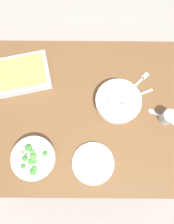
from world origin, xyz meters
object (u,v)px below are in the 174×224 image
broccoli_bowl (33,158)px  fork_on_table (139,82)px  spoon_by_stew (134,96)px  drink_cup (167,118)px  side_plate (93,163)px  baking_dish (22,74)px  spoon_by_broccoli (34,150)px  stew_bowl (118,101)px  spoon_spare (158,115)px

broccoli_bowl → fork_on_table: (-0.57, -0.44, -0.03)m
spoon_by_stew → drink_cup: bearing=141.5°
side_plate → baking_dish: bearing=-50.7°
spoon_by_broccoli → fork_on_table: bearing=-145.7°
stew_bowl → drink_cup: (-0.26, 0.09, 0.01)m
spoon_by_broccoli → spoon_spare: 0.70m
stew_bowl → drink_cup: drink_cup is taller
broccoli_bowl → spoon_spare: bearing=-160.3°
stew_bowl → side_plate: size_ratio=1.15×
drink_cup → spoon_by_broccoli: bearing=13.8°
spoon_spare → fork_on_table: size_ratio=1.16×
drink_cup → spoon_spare: 0.05m
side_plate → spoon_by_broccoli: (0.31, -0.07, -0.00)m
side_plate → spoon_spare: side_plate is taller
baking_dish → spoon_spare: (-0.76, 0.23, -0.03)m
drink_cup → spoon_by_stew: (0.16, -0.13, -0.03)m
baking_dish → side_plate: size_ratio=1.55×
spoon_by_stew → stew_bowl: bearing=21.7°
drink_cup → spoon_by_stew: size_ratio=0.50×
spoon_spare → fork_on_table: bearing=-64.7°
baking_dish → drink_cup: (-0.80, 0.25, 0.00)m
baking_dish → spoon_spare: baking_dish is taller
spoon_by_broccoli → baking_dish: bearing=-78.1°
stew_bowl → spoon_spare: (-0.22, 0.07, -0.03)m
baking_dish → drink_cup: bearing=162.6°
baking_dish → spoon_by_broccoli: (-0.09, 0.42, -0.03)m
broccoli_bowl → spoon_by_stew: broccoli_bowl is taller
fork_on_table → stew_bowl: bearing=44.8°
side_plate → spoon_by_broccoli: side_plate is taller
spoon_spare → drink_cup: bearing=149.6°
spoon_by_broccoli → fork_on_table: spoon_by_broccoli is taller
spoon_by_stew → side_plate: bearing=57.8°
baking_dish → stew_bowl: bearing=163.6°
stew_bowl → baking_dish: size_ratio=0.74×
stew_bowl → broccoli_bowl: 0.54m
baking_dish → drink_cup: size_ratio=4.01×
spoon_by_stew → spoon_by_broccoli: bearing=29.2°
spoon_by_stew → spoon_by_broccoli: 0.63m
broccoli_bowl → stew_bowl: bearing=-145.2°
spoon_by_broccoli → spoon_spare: same height
fork_on_table → broccoli_bowl: bearing=37.3°
fork_on_table → baking_dish: bearing=-2.6°
broccoli_bowl → fork_on_table: bearing=-142.7°
fork_on_table → spoon_spare: bearing=115.3°
stew_bowl → baking_dish: bearing=-16.4°
stew_bowl → spoon_by_broccoli: bearing=30.7°
spoon_by_stew → spoon_by_broccoli: same height
stew_bowl → broccoli_bowl: size_ratio=1.11×
stew_bowl → spoon_by_stew: bearing=-158.3°
side_plate → stew_bowl: bearing=-112.4°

